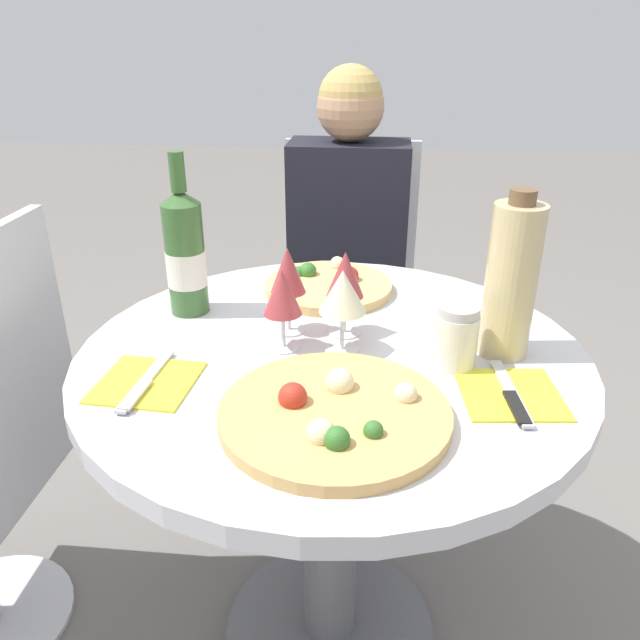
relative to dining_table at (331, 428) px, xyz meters
The scene contains 15 objects.
ground_plane 0.55m from the dining_table, ahead, with size 12.00×12.00×0.00m, color slate.
dining_table is the anchor object (origin of this frame).
chair_behind_diner 0.84m from the dining_table, 91.07° to the left, with size 0.41×0.41×0.92m.
seated_diner 0.69m from the dining_table, 91.30° to the left, with size 0.33×0.40×1.14m.
pizza_large 0.28m from the dining_table, 84.37° to the right, with size 0.34×0.34×0.05m.
pizza_small_far 0.32m from the dining_table, 96.07° to the left, with size 0.27×0.27×0.05m.
wine_bottle 0.43m from the dining_table, 155.30° to the left, with size 0.08×0.08×0.31m.
tall_carafe 0.42m from the dining_table, ahead, with size 0.08×0.08×0.29m.
sugar_shaker 0.31m from the dining_table, 10.25° to the right, with size 0.07×0.07×0.11m.
wine_glass_back_right 0.29m from the dining_table, 75.72° to the left, with size 0.07×0.07×0.16m.
wine_glass_front_left 0.28m from the dining_table, behind, with size 0.07×0.07×0.15m.
wine_glass_front_right 0.28m from the dining_table, 15.57° to the right, with size 0.08×0.08×0.15m.
wine_glass_back_left 0.30m from the dining_table, 141.90° to the left, with size 0.06×0.06×0.16m.
place_setting_left 0.36m from the dining_table, 152.82° to the right, with size 0.16×0.19×0.01m.
place_setting_right 0.36m from the dining_table, 23.67° to the right, with size 0.16×0.19×0.01m.
Camera 1 is at (0.07, -0.96, 1.24)m, focal length 35.00 mm.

